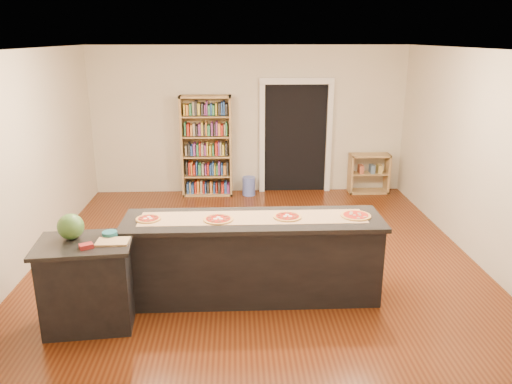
{
  "coord_description": "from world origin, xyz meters",
  "views": [
    {
      "loc": [
        -0.26,
        -6.03,
        2.96
      ],
      "look_at": [
        0.0,
        0.2,
        1.0
      ],
      "focal_mm": 35.0,
      "sensor_mm": 36.0,
      "label": 1
    }
  ],
  "objects_px": {
    "bookshelf": "(207,146)",
    "waste_bin": "(249,186)",
    "kitchen_island": "(253,257)",
    "low_shelf": "(369,173)",
    "watermelon": "(71,227)",
    "side_counter": "(88,283)"
  },
  "relations": [
    {
      "from": "bookshelf",
      "to": "waste_bin",
      "type": "distance_m",
      "value": 1.11
    },
    {
      "from": "kitchen_island",
      "to": "low_shelf",
      "type": "relative_size",
      "value": 3.84
    },
    {
      "from": "bookshelf",
      "to": "watermelon",
      "type": "bearing_deg",
      "value": -104.48
    },
    {
      "from": "kitchen_island",
      "to": "watermelon",
      "type": "height_order",
      "value": "watermelon"
    },
    {
      "from": "bookshelf",
      "to": "side_counter",
      "type": "bearing_deg",
      "value": -102.49
    },
    {
      "from": "kitchen_island",
      "to": "waste_bin",
      "type": "relative_size",
      "value": 8.22
    },
    {
      "from": "side_counter",
      "to": "bookshelf",
      "type": "height_order",
      "value": "bookshelf"
    },
    {
      "from": "bookshelf",
      "to": "low_shelf",
      "type": "distance_m",
      "value": 3.2
    },
    {
      "from": "side_counter",
      "to": "bookshelf",
      "type": "relative_size",
      "value": 0.5
    },
    {
      "from": "waste_bin",
      "to": "bookshelf",
      "type": "bearing_deg",
      "value": 174.31
    },
    {
      "from": "low_shelf",
      "to": "kitchen_island",
      "type": "bearing_deg",
      "value": -121.02
    },
    {
      "from": "side_counter",
      "to": "bookshelf",
      "type": "xyz_separation_m",
      "value": [
        1.01,
        4.55,
        0.47
      ]
    },
    {
      "from": "side_counter",
      "to": "low_shelf",
      "type": "relative_size",
      "value": 1.25
    },
    {
      "from": "low_shelf",
      "to": "waste_bin",
      "type": "height_order",
      "value": "low_shelf"
    },
    {
      "from": "watermelon",
      "to": "bookshelf",
      "type": "bearing_deg",
      "value": 75.52
    },
    {
      "from": "waste_bin",
      "to": "watermelon",
      "type": "height_order",
      "value": "watermelon"
    },
    {
      "from": "waste_bin",
      "to": "low_shelf",
      "type": "bearing_deg",
      "value": 2.05
    },
    {
      "from": "low_shelf",
      "to": "waste_bin",
      "type": "xyz_separation_m",
      "value": [
        -2.35,
        -0.08,
        -0.2
      ]
    },
    {
      "from": "side_counter",
      "to": "low_shelf",
      "type": "xyz_separation_m",
      "value": [
        4.16,
        4.56,
        -0.1
      ]
    },
    {
      "from": "low_shelf",
      "to": "watermelon",
      "type": "relative_size",
      "value": 2.86
    },
    {
      "from": "low_shelf",
      "to": "side_counter",
      "type": "bearing_deg",
      "value": -132.4
    },
    {
      "from": "waste_bin",
      "to": "watermelon",
      "type": "xyz_separation_m",
      "value": [
        -1.95,
        -4.38,
        0.9
      ]
    }
  ]
}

